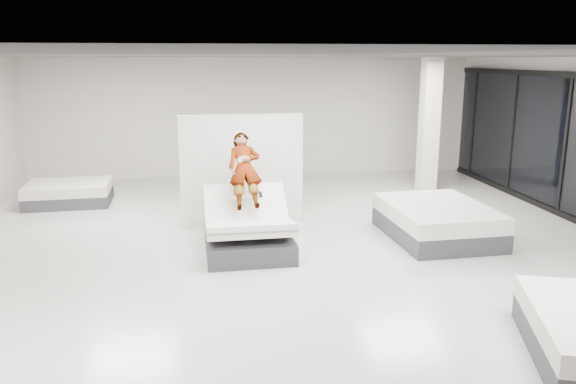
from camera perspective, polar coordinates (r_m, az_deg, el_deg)
The scene contains 8 objects.
room at distance 8.53m, azimuth 0.45°, elevation 2.82°, with size 14.00×14.04×3.20m.
hero_bed at distance 9.47m, azimuth -4.12°, elevation -3.92°, with size 1.47×1.91×1.12m.
person at distance 9.57m, azimuth -4.39°, elevation 1.15°, with size 0.56×0.37×1.54m, color slate.
remote at distance 9.29m, azimuth -2.81°, elevation -0.24°, with size 0.05×0.14×0.03m, color black.
divider_panel at distance 10.83m, azimuth -4.67°, elevation 2.21°, with size 2.36×0.11×2.15m, color silver.
flat_bed_right_far at distance 10.49m, azimuth 14.88°, elevation -2.88°, with size 1.77×2.30×0.61m.
flat_bed_left_far at distance 13.42m, azimuth -21.35°, elevation -0.11°, with size 1.84×1.42×0.49m.
column at distance 13.92m, azimuth 14.13°, elevation 6.54°, with size 0.40×0.40×3.20m, color silver.
Camera 1 is at (-1.28, -8.29, 3.17)m, focal length 35.00 mm.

